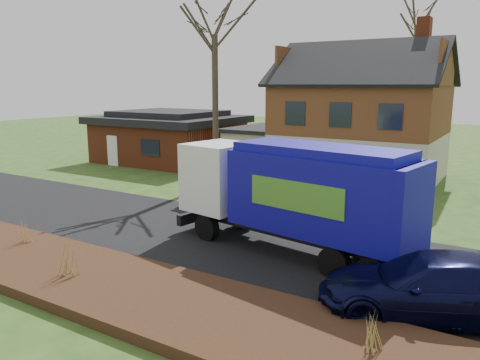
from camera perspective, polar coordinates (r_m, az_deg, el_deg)
The scene contains 13 objects.
ground at distance 18.11m, azimuth -5.54°, elevation -6.41°, with size 120.00×120.00×0.00m, color #274717.
road at distance 18.10m, azimuth -5.54°, elevation -6.38°, with size 80.00×7.00×0.02m, color black.
mulch_verge at distance 14.45m, azimuth -18.48°, elevation -11.10°, with size 80.00×3.50×0.30m, color #311B10.
main_house at distance 29.09m, azimuth 13.60°, elevation 8.20°, with size 12.95×8.95×9.26m.
ranch_house at distance 35.08m, azimuth -8.60°, elevation 5.28°, with size 9.80×8.20×3.70m.
garbage_truck at distance 15.46m, azimuth 6.77°, elevation -1.34°, with size 8.93×3.71×3.71m.
silver_sedan at distance 21.31m, azimuth -1.44°, elevation -1.62°, with size 1.50×4.31×1.42m, color #A4A6AC.
navy_wagon at distance 12.47m, azimuth 22.42°, elevation -11.91°, with size 2.21×5.43×1.57m, color black.
tree_front_west at distance 26.73m, azimuth -3.15°, elevation 19.85°, with size 3.85×3.85×11.45m.
tree_back at distance 37.27m, azimuth 20.93°, elevation 18.82°, with size 4.07×4.07×12.89m.
grass_clump_west at distance 17.63m, azimuth -24.72°, elevation -5.57°, with size 0.30×0.25×0.80m.
grass_clump_mid at distance 14.12m, azimuth -20.34°, elevation -8.77°, with size 0.38×0.32×1.07m.
grass_clump_east at distance 10.25m, azimuth 16.01°, elevation -17.24°, with size 0.33×0.27×0.82m.
Camera 1 is at (10.40, -13.74, 5.57)m, focal length 35.00 mm.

